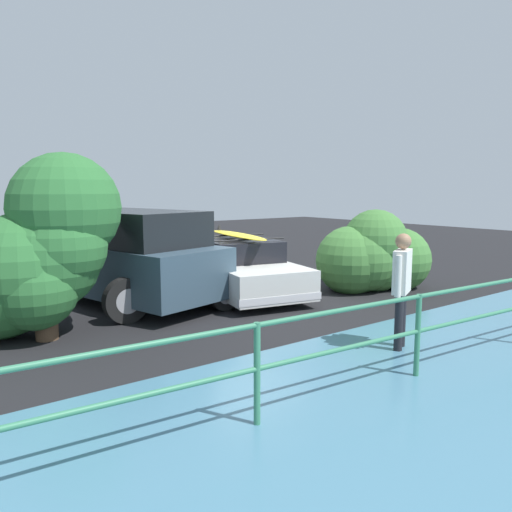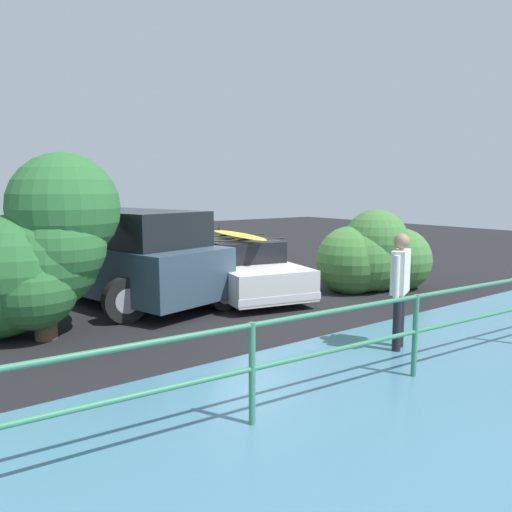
# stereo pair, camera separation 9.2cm
# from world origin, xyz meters

# --- Properties ---
(ground_plane) EXTENTS (44.00, 44.00, 0.02)m
(ground_plane) POSITION_xyz_m (0.00, 0.00, -0.01)
(ground_plane) COLOR black
(ground_plane) RESTS_ON ground
(sedan_car) EXTENTS (2.89, 4.38, 1.54)m
(sedan_car) POSITION_xyz_m (0.25, 0.11, 0.60)
(sedan_car) COLOR silver
(sedan_car) RESTS_ON ground
(suv_car) EXTENTS (3.43, 5.08, 1.97)m
(suv_car) POSITION_xyz_m (2.72, -0.69, 1.02)
(suv_car) COLOR #334756
(suv_car) RESTS_ON ground
(person_bystander) EXTENTS (0.62, 0.40, 1.76)m
(person_bystander) POSITION_xyz_m (0.57, 4.81, 1.06)
(person_bystander) COLOR black
(person_bystander) RESTS_ON ground
(railing_fence) EXTENTS (9.93, 0.75, 1.08)m
(railing_fence) POSITION_xyz_m (1.32, 5.65, 0.74)
(railing_fence) COLOR #387F5B
(railing_fence) RESTS_ON ground
(bush_near_left) EXTENTS (2.85, 2.15, 2.01)m
(bush_near_left) POSITION_xyz_m (-2.63, 1.58, 0.80)
(bush_near_left) COLOR brown
(bush_near_left) RESTS_ON ground
(bush_near_right) EXTENTS (2.86, 2.22, 3.00)m
(bush_near_right) POSITION_xyz_m (4.74, 0.89, 1.42)
(bush_near_right) COLOR brown
(bush_near_right) RESTS_ON ground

